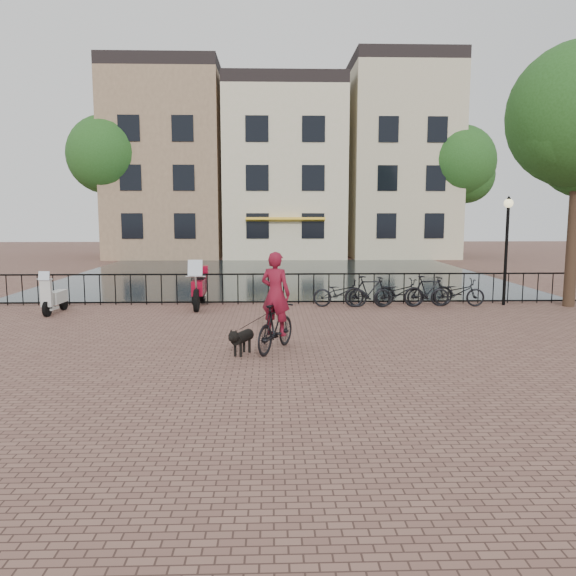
{
  "coord_description": "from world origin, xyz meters",
  "views": [
    {
      "loc": [
        -0.4,
        -10.31,
        2.97
      ],
      "look_at": [
        0.0,
        3.0,
        1.2
      ],
      "focal_mm": 35.0,
      "sensor_mm": 36.0,
      "label": 1
    }
  ],
  "objects_px": {
    "cyclist": "(276,307)",
    "motorcycle": "(199,282)",
    "scooter": "(55,291)",
    "dog": "(242,341)",
    "lamp_post": "(507,232)"
  },
  "relations": [
    {
      "from": "lamp_post",
      "to": "cyclist",
      "type": "height_order",
      "value": "lamp_post"
    },
    {
      "from": "cyclist",
      "to": "motorcycle",
      "type": "height_order",
      "value": "cyclist"
    },
    {
      "from": "scooter",
      "to": "dog",
      "type": "bearing_deg",
      "value": -38.33
    },
    {
      "from": "cyclist",
      "to": "dog",
      "type": "height_order",
      "value": "cyclist"
    },
    {
      "from": "cyclist",
      "to": "motorcycle",
      "type": "xyz_separation_m",
      "value": [
        -2.38,
        5.86,
        -0.15
      ]
    },
    {
      "from": "dog",
      "to": "scooter",
      "type": "distance_m",
      "value": 7.82
    },
    {
      "from": "motorcycle",
      "to": "scooter",
      "type": "distance_m",
      "value": 4.3
    },
    {
      "from": "lamp_post",
      "to": "motorcycle",
      "type": "height_order",
      "value": "lamp_post"
    },
    {
      "from": "scooter",
      "to": "lamp_post",
      "type": "bearing_deg",
      "value": 7.5
    },
    {
      "from": "lamp_post",
      "to": "dog",
      "type": "relative_size",
      "value": 3.72
    },
    {
      "from": "cyclist",
      "to": "dog",
      "type": "xyz_separation_m",
      "value": [
        -0.71,
        -0.3,
        -0.66
      ]
    },
    {
      "from": "dog",
      "to": "scooter",
      "type": "relative_size",
      "value": 0.63
    },
    {
      "from": "dog",
      "to": "motorcycle",
      "type": "bearing_deg",
      "value": 130.06
    },
    {
      "from": "dog",
      "to": "motorcycle",
      "type": "xyz_separation_m",
      "value": [
        -1.67,
        6.15,
        0.51
      ]
    },
    {
      "from": "cyclist",
      "to": "motorcycle",
      "type": "distance_m",
      "value": 6.32
    }
  ]
}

